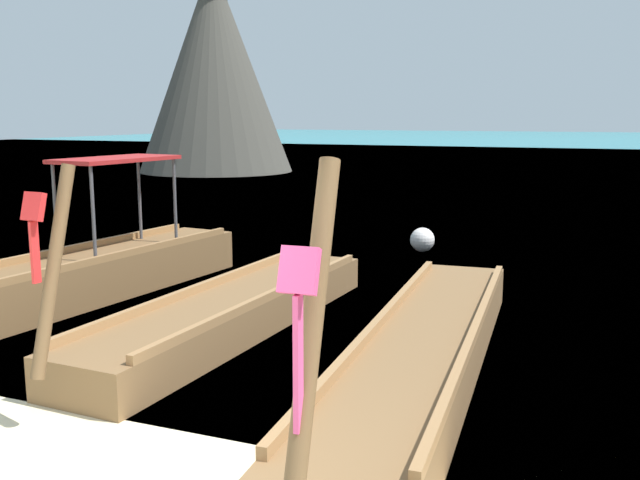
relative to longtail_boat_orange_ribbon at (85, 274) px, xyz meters
The scene contains 6 objects.
sea_water 56.86m from the longtail_boat_orange_ribbon, 85.72° to the left, with size 120.00×120.00×0.00m, color teal.
longtail_boat_orange_ribbon is the anchor object (origin of this frame).
longtail_boat_red_ribbon 2.82m from the longtail_boat_orange_ribbon, 11.47° to the right, with size 1.38×6.09×2.27m.
longtail_boat_pink_ribbon 5.55m from the longtail_boat_orange_ribbon, 13.43° to the right, with size 1.49×7.40×2.46m.
karst_rock 25.11m from the longtail_boat_orange_ribbon, 115.97° to the left, with size 7.80×7.32×9.79m.
mooring_buoy_near 6.63m from the longtail_boat_orange_ribbon, 56.21° to the left, with size 0.48×0.48×0.48m.
Camera 1 is at (2.80, -2.81, 2.68)m, focal length 40.23 mm.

